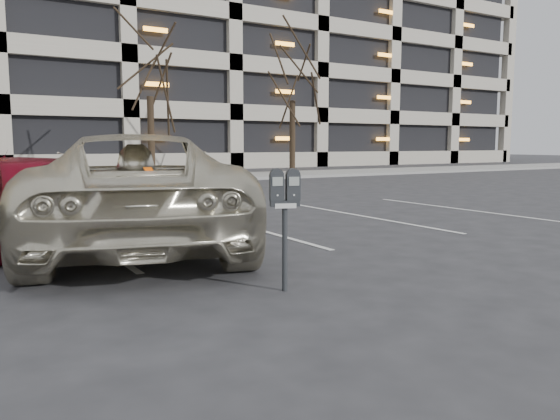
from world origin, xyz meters
name	(u,v)px	position (x,y,z in m)	size (l,w,h in m)	color
ground	(236,257)	(0.00, 0.00, 0.00)	(140.00, 140.00, 0.00)	#28282B
sidewalk	(51,182)	(0.00, 16.00, 0.06)	(80.00, 4.00, 0.12)	gray
stall_lines	(92,241)	(-1.40, 2.30, 0.01)	(16.90, 5.20, 0.00)	silver
parking_garage	(178,41)	(12.00, 33.84, 9.26)	(52.00, 20.00, 19.00)	black
tree_c	(149,44)	(4.00, 16.00, 5.62)	(3.42, 3.42, 7.78)	black
tree_d	(293,54)	(11.00, 16.00, 5.79)	(3.53, 3.53, 8.02)	black
parking_meter	(285,200)	(-0.32, -1.80, 0.96)	(0.34, 0.23, 1.25)	black
suv_silver	(136,190)	(-0.88, 1.59, 0.83)	(4.24, 6.51, 1.67)	beige
car_red	(13,198)	(-2.49, 2.40, 0.72)	(1.71, 4.25, 1.45)	maroon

